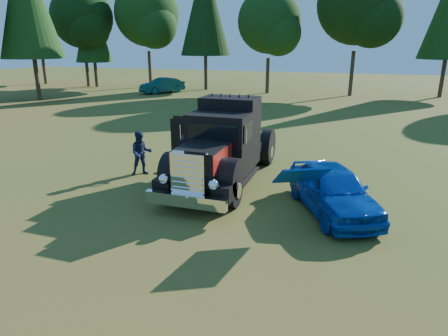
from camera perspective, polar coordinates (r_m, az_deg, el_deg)
ground at (r=12.60m, az=-5.58°, el=-5.48°), size 120.00×120.00×0.00m
treeline at (r=38.93m, az=7.14°, el=21.47°), size 72.10×24.04×13.84m
diamond_t_truck at (r=14.29m, az=-0.23°, el=2.83°), size 3.38×7.16×3.00m
hotrod_coupe at (r=12.34m, az=15.27°, el=-2.94°), size 3.44×4.52×1.89m
spectator_near at (r=14.83m, az=-5.43°, el=1.57°), size 0.67×0.74×1.69m
spectator_far at (r=15.59m, az=-11.74°, el=2.10°), size 1.05×1.00×1.71m
distant_teal_car at (r=41.46m, az=-8.81°, el=11.58°), size 3.77×4.69×1.50m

